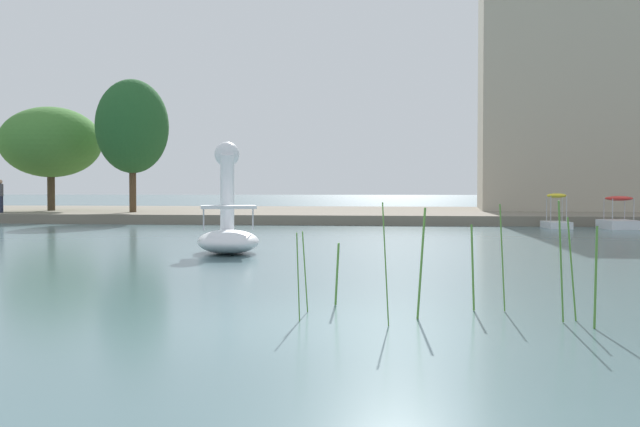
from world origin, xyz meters
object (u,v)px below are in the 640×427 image
object	(u,v)px
swan_boat	(228,226)
tree_sapling_by_fence	(132,127)
tree_broadleaf_left	(51,142)
person_on_path	(0,195)
parked_van	(601,192)
pedal_boat_yellow	(556,218)
pedal_boat_red	(619,219)

from	to	relation	value
swan_boat	tree_sapling_by_fence	world-z (taller)	tree_sapling_by_fence
tree_sapling_by_fence	tree_broadleaf_left	xyz separation A→B (m)	(-5.76, 2.37, -0.65)
person_on_path	parked_van	bearing A→B (deg)	15.81
swan_boat	pedal_boat_yellow	world-z (taller)	swan_boat
pedal_boat_yellow	tree_broadleaf_left	size ratio (longest dim) A/B	0.26
swan_boat	person_on_path	distance (m)	24.44
pedal_boat_yellow	pedal_boat_red	world-z (taller)	pedal_boat_yellow
tree_broadleaf_left	parked_van	distance (m)	32.11
swan_boat	pedal_boat_yellow	distance (m)	18.26
pedal_boat_red	parked_van	distance (m)	13.16
parked_van	person_on_path	bearing A→B (deg)	-164.19
pedal_boat_yellow	pedal_boat_red	size ratio (longest dim) A/B	0.86
tree_sapling_by_fence	swan_boat	bearing A→B (deg)	-63.01
pedal_boat_yellow	parked_van	size ratio (longest dim) A/B	0.42
swan_boat	tree_broadleaf_left	world-z (taller)	tree_broadleaf_left
pedal_boat_red	tree_sapling_by_fence	size ratio (longest dim) A/B	0.30
swan_boat	tree_broadleaf_left	bearing A→B (deg)	125.57
pedal_boat_yellow	pedal_boat_red	distance (m)	2.55
swan_boat	pedal_boat_yellow	bearing A→B (deg)	52.69
pedal_boat_yellow	tree_sapling_by_fence	distance (m)	22.24
person_on_path	parked_van	size ratio (longest dim) A/B	0.39
pedal_boat_yellow	tree_sapling_by_fence	xyz separation A→B (m)	(-21.12, 5.23, 4.60)
pedal_boat_yellow	parked_van	bearing A→B (deg)	69.52
tree_sapling_by_fence	parked_van	size ratio (longest dim) A/B	1.62
pedal_boat_yellow	person_on_path	world-z (taller)	person_on_path
tree_sapling_by_fence	tree_broadleaf_left	bearing A→B (deg)	157.60
swan_boat	tree_sapling_by_fence	distance (m)	22.58
tree_broadleaf_left	parked_van	xyz separation A→B (m)	(31.59, 4.99, -2.84)
tree_sapling_by_fence	parked_van	xyz separation A→B (m)	(25.83, 7.36, -3.50)
tree_broadleaf_left	parked_van	world-z (taller)	tree_broadleaf_left
pedal_boat_yellow	pedal_boat_red	bearing A→B (deg)	-7.64
tree_broadleaf_left	person_on_path	xyz separation A→B (m)	(-0.75, -4.17, -3.00)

